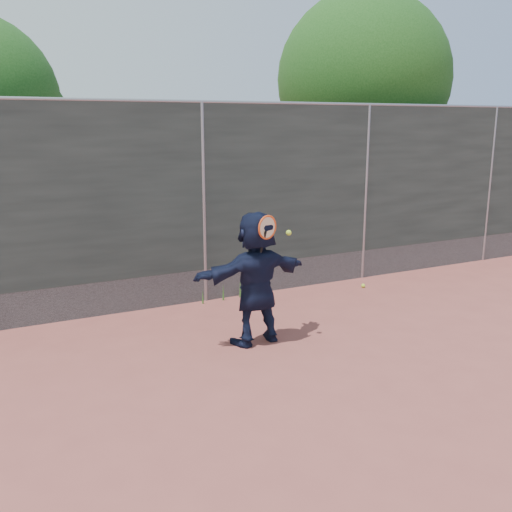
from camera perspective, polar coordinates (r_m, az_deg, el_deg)
name	(u,v)px	position (r m, az deg, el deg)	size (l,w,h in m)	color
ground	(331,393)	(6.07, 7.55, -13.39)	(80.00, 80.00, 0.00)	#9E4C42
player	(256,278)	(7.04, 0.00, -2.21)	(1.55, 0.49, 1.67)	black
ball_ground	(363,286)	(9.75, 10.67, -2.93)	(0.07, 0.07, 0.07)	#C4EF35
fence	(203,199)	(8.62, -5.27, 5.66)	(20.00, 0.06, 3.03)	#38423D
swing_action	(269,229)	(6.76, 1.33, 2.68)	(0.51, 0.16, 0.51)	#E84915
tree_right	(369,85)	(12.87, 11.19, 16.47)	(3.78, 3.60, 5.39)	#382314
weed_clump	(226,291)	(8.93, -3.04, -3.56)	(0.68, 0.07, 0.30)	#387226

